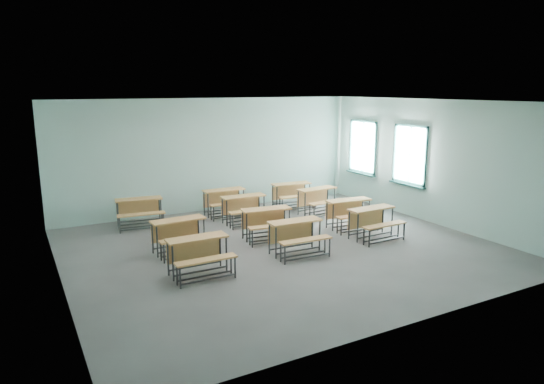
{
  "coord_description": "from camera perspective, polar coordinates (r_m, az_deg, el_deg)",
  "views": [
    {
      "loc": [
        -5.11,
        -8.89,
        3.49
      ],
      "look_at": [
        0.41,
        1.2,
        1.0
      ],
      "focal_mm": 32.0,
      "sensor_mm": 36.0,
      "label": 1
    }
  ],
  "objects": [
    {
      "name": "desk_unit_r3c1",
      "position": [
        13.46,
        -5.51,
        -0.74
      ],
      "size": [
        1.17,
        0.79,
        0.72
      ],
      "rotation": [
        0.0,
        0.0,
        -0.01
      ],
      "color": "#D08D4B",
      "rests_on": "ground"
    },
    {
      "name": "desk_unit_r2c1",
      "position": [
        12.63,
        -3.19,
        -1.56
      ],
      "size": [
        1.18,
        0.81,
        0.72
      ],
      "rotation": [
        0.0,
        0.0,
        -0.03
      ],
      "color": "#D08D4B",
      "rests_on": "ground"
    },
    {
      "name": "desk_unit_r3c0",
      "position": [
        12.75,
        -15.32,
        -1.85
      ],
      "size": [
        1.25,
        0.92,
        0.72
      ],
      "rotation": [
        0.0,
        0.0,
        -0.13
      ],
      "color": "#D08D4B",
      "rests_on": "ground"
    },
    {
      "name": "desk_unit_r1c1",
      "position": [
        11.28,
        -0.5,
        -3.22
      ],
      "size": [
        1.25,
        0.93,
        0.72
      ],
      "rotation": [
        0.0,
        0.0,
        -0.14
      ],
      "color": "#D08D4B",
      "rests_on": "ground"
    },
    {
      "name": "desk_unit_r0c2",
      "position": [
        11.59,
        11.92,
        -3.06
      ],
      "size": [
        1.18,
        0.81,
        0.72
      ],
      "rotation": [
        0.0,
        0.0,
        0.03
      ],
      "color": "#D08D4B",
      "rests_on": "ground"
    },
    {
      "name": "desk_unit_r0c0",
      "position": [
        9.27,
        -8.55,
        -6.83
      ],
      "size": [
        1.16,
        0.78,
        0.72
      ],
      "rotation": [
        0.0,
        0.0,
        -0.0
      ],
      "color": "#D08D4B",
      "rests_on": "ground"
    },
    {
      "name": "desk_unit_r3c2",
      "position": [
        14.26,
        2.46,
        0.05
      ],
      "size": [
        1.23,
        0.89,
        0.72
      ],
      "rotation": [
        0.0,
        0.0,
        -0.1
      ],
      "color": "#D08D4B",
      "rests_on": "ground"
    },
    {
      "name": "desk_unit_r0c1",
      "position": [
        10.3,
        2.98,
        -4.75
      ],
      "size": [
        1.19,
        0.82,
        0.72
      ],
      "rotation": [
        0.0,
        0.0,
        -0.04
      ],
      "color": "#D08D4B",
      "rests_on": "ground"
    },
    {
      "name": "desk_unit_r1c2",
      "position": [
        12.32,
        9.22,
        -2.05
      ],
      "size": [
        1.22,
        0.88,
        0.72
      ],
      "rotation": [
        0.0,
        0.0,
        -0.09
      ],
      "color": "#D08D4B",
      "rests_on": "ground"
    },
    {
      "name": "desk_unit_r1c0",
      "position": [
        10.57,
        -10.75,
        -4.51
      ],
      "size": [
        1.2,
        0.84,
        0.72
      ],
      "rotation": [
        0.0,
        0.0,
        0.05
      ],
      "color": "#D08D4B",
      "rests_on": "ground"
    },
    {
      "name": "desk_unit_r2c2",
      "position": [
        13.6,
        5.56,
        -0.6
      ],
      "size": [
        1.22,
        0.87,
        0.72
      ],
      "rotation": [
        0.0,
        0.0,
        0.09
      ],
      "color": "#D08D4B",
      "rests_on": "ground"
    },
    {
      "name": "room",
      "position": [
        10.49,
        1.48,
        1.84
      ],
      "size": [
        9.04,
        8.04,
        3.24
      ],
      "color": "slate",
      "rests_on": "ground"
    }
  ]
}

